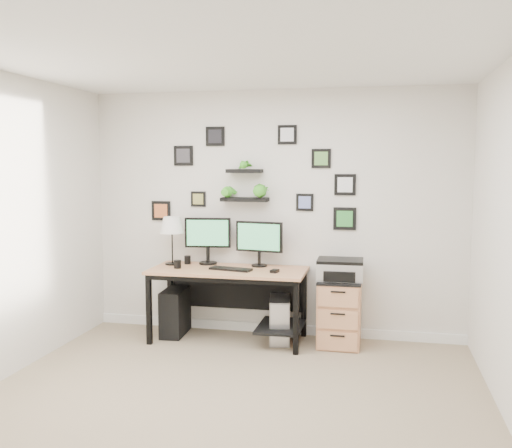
% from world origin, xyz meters
% --- Properties ---
extents(room, '(4.00, 4.00, 4.00)m').
position_xyz_m(room, '(0.00, 1.98, 0.05)').
color(room, tan).
rests_on(room, ground).
extents(desk, '(1.60, 0.70, 0.75)m').
position_xyz_m(desk, '(-0.38, 1.67, 0.63)').
color(desk, tan).
rests_on(desk, ground).
extents(monitor_left, '(0.49, 0.22, 0.50)m').
position_xyz_m(monitor_left, '(-0.70, 1.86, 1.04)').
color(monitor_left, black).
rests_on(monitor_left, desk).
extents(monitor_right, '(0.51, 0.19, 0.48)m').
position_xyz_m(monitor_right, '(-0.13, 1.84, 1.03)').
color(monitor_right, black).
rests_on(monitor_right, desk).
extents(keyboard, '(0.46, 0.22, 0.02)m').
position_xyz_m(keyboard, '(-0.37, 1.58, 0.76)').
color(keyboard, black).
rests_on(keyboard, desk).
extents(mouse, '(0.09, 0.11, 0.03)m').
position_xyz_m(mouse, '(0.09, 1.54, 0.76)').
color(mouse, black).
rests_on(mouse, desk).
extents(table_lamp, '(0.25, 0.25, 0.51)m').
position_xyz_m(table_lamp, '(-1.06, 1.76, 1.16)').
color(table_lamp, black).
rests_on(table_lamp, desk).
extents(mug, '(0.08, 0.08, 0.08)m').
position_xyz_m(mug, '(-0.93, 1.56, 0.79)').
color(mug, black).
rests_on(mug, desk).
extents(pen_cup, '(0.07, 0.07, 0.09)m').
position_xyz_m(pen_cup, '(-0.92, 1.82, 0.79)').
color(pen_cup, black).
rests_on(pen_cup, desk).
extents(pc_tower_black, '(0.25, 0.50, 0.49)m').
position_xyz_m(pc_tower_black, '(-1.02, 1.71, 0.25)').
color(pc_tower_black, black).
rests_on(pc_tower_black, ground).
extents(pc_tower_grey, '(0.27, 0.48, 0.45)m').
position_xyz_m(pc_tower_grey, '(0.12, 1.70, 0.23)').
color(pc_tower_grey, gray).
rests_on(pc_tower_grey, ground).
extents(file_cabinet, '(0.43, 0.53, 0.67)m').
position_xyz_m(file_cabinet, '(0.73, 1.72, 0.34)').
color(file_cabinet, tan).
rests_on(file_cabinet, ground).
extents(printer, '(0.46, 0.38, 0.21)m').
position_xyz_m(printer, '(0.73, 1.72, 0.77)').
color(printer, silver).
rests_on(printer, file_cabinet).
extents(wall_decor, '(2.25, 0.18, 1.09)m').
position_xyz_m(wall_decor, '(-0.24, 1.93, 1.65)').
color(wall_decor, black).
rests_on(wall_decor, ground).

